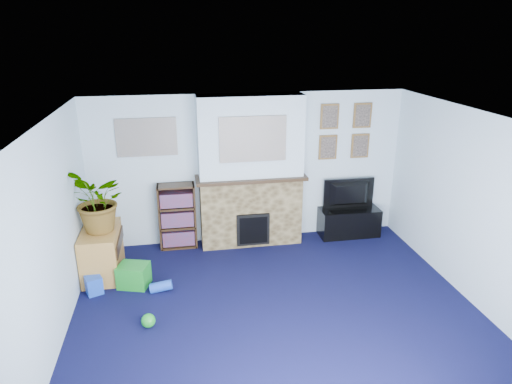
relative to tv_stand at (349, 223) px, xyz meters
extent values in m
cube|color=#0D0E33|center=(-1.67, -2.03, -0.23)|extent=(5.00, 4.50, 0.01)
cube|color=white|center=(-1.67, -2.03, 2.17)|extent=(5.00, 4.50, 0.01)
cube|color=silver|center=(-1.67, 0.22, 0.97)|extent=(5.00, 0.04, 2.40)
cube|color=silver|center=(-1.67, -4.28, 0.97)|extent=(5.00, 0.04, 2.40)
cube|color=silver|center=(-4.17, -2.03, 0.97)|extent=(0.04, 4.50, 2.40)
cube|color=silver|center=(0.83, -2.03, 0.97)|extent=(0.04, 4.50, 2.40)
cube|color=brown|center=(-1.67, 0.02, 0.33)|extent=(1.60, 0.40, 1.10)
cube|color=brown|center=(-1.67, 0.02, 1.52)|extent=(1.60, 0.40, 1.30)
cube|color=brown|center=(-1.67, -0.01, 0.90)|extent=(1.72, 0.50, 0.05)
cube|color=brown|center=(-1.67, -0.19, 0.10)|extent=(0.52, 0.08, 0.52)
cube|color=brown|center=(-1.67, -0.23, 0.10)|extent=(0.44, 0.02, 0.44)
cube|color=gray|center=(-1.67, -0.19, 1.55)|extent=(1.00, 0.03, 0.68)
cube|color=gray|center=(-3.22, 0.21, 1.55)|extent=(0.90, 0.03, 0.58)
cube|color=brown|center=(-0.37, 0.20, 1.77)|extent=(0.30, 0.03, 0.40)
cube|color=brown|center=(0.18, 0.20, 1.77)|extent=(0.30, 0.03, 0.40)
cube|color=brown|center=(-0.37, 0.20, 1.27)|extent=(0.30, 0.03, 0.40)
cube|color=brown|center=(0.18, 0.20, 1.27)|extent=(0.30, 0.03, 0.40)
cube|color=black|center=(0.00, 0.00, 0.00)|extent=(1.00, 0.42, 0.47)
imported|color=black|center=(0.00, 0.02, 0.50)|extent=(0.87, 0.12, 0.50)
cube|color=#301F11|center=(-2.84, 0.20, 0.30)|extent=(0.58, 0.02, 1.05)
cube|color=#301F11|center=(-3.12, 0.07, 0.30)|extent=(0.03, 0.28, 1.05)
cube|color=#301F11|center=(-2.57, 0.07, 0.30)|extent=(0.03, 0.28, 1.05)
cube|color=#301F11|center=(-2.84, 0.07, -0.21)|extent=(0.56, 0.28, 0.03)
cube|color=#301F11|center=(-2.84, 0.07, 0.12)|extent=(0.56, 0.28, 0.03)
cube|color=#301F11|center=(-2.84, 0.07, 0.46)|extent=(0.56, 0.28, 0.03)
cube|color=#301F11|center=(-2.84, 0.07, 0.81)|extent=(0.56, 0.28, 0.03)
cube|color=#301F11|center=(-2.84, 0.06, -0.05)|extent=(0.50, 0.22, 0.24)
cube|color=#301F11|center=(-2.84, 0.06, 0.28)|extent=(0.50, 0.22, 0.24)
cube|color=#301F11|center=(-2.84, 0.06, 0.59)|extent=(0.50, 0.22, 0.22)
cube|color=#B5803A|center=(-3.91, -0.63, 0.12)|extent=(0.49, 0.88, 0.69)
imported|color=#26661E|center=(-3.86, -0.68, 0.91)|extent=(0.95, 1.01, 0.89)
cube|color=gold|center=(-1.76, -0.03, 1.00)|extent=(0.10, 0.06, 0.14)
cylinder|color=#B2BFC6|center=(-1.43, -0.03, 1.01)|extent=(0.05, 0.05, 0.16)
sphere|color=gray|center=(-2.19, -0.03, 0.99)|extent=(0.13, 0.13, 0.13)
cylinder|color=blue|center=(-1.04, -0.03, 0.99)|extent=(0.07, 0.07, 0.13)
cube|color=#198C26|center=(-3.46, -1.03, -0.08)|extent=(0.47, 0.41, 0.31)
sphere|color=#198C26|center=(-3.23, -2.00, -0.14)|extent=(0.17, 0.17, 0.17)
cube|color=blue|center=(-3.97, -1.13, -0.11)|extent=(0.26, 0.26, 0.24)
cylinder|color=blue|center=(-3.10, -1.24, -0.15)|extent=(0.31, 0.14, 0.18)
camera|label=1|loc=(-2.77, -6.67, 3.11)|focal=32.00mm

